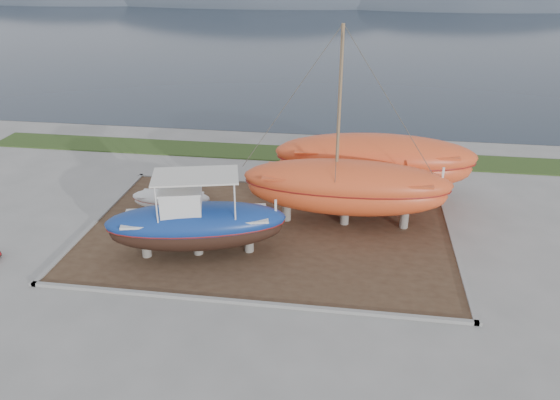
% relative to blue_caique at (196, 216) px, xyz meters
% --- Properties ---
extents(ground, '(140.00, 140.00, 0.00)m').
position_rel_blue_caique_xyz_m(ground, '(2.88, -1.41, -2.04)').
color(ground, gray).
rests_on(ground, ground).
extents(dirt_patch, '(18.00, 12.00, 0.06)m').
position_rel_blue_caique_xyz_m(dirt_patch, '(2.88, 2.59, -2.01)').
color(dirt_patch, '#422D1E').
rests_on(dirt_patch, ground).
extents(curb_frame, '(18.60, 12.60, 0.15)m').
position_rel_blue_caique_xyz_m(curb_frame, '(2.88, 2.59, -1.97)').
color(curb_frame, gray).
rests_on(curb_frame, ground).
extents(grass_strip, '(44.00, 3.00, 0.08)m').
position_rel_blue_caique_xyz_m(grass_strip, '(2.88, 14.09, -2.00)').
color(grass_strip, '#284219').
rests_on(grass_strip, ground).
extents(sea, '(260.00, 100.00, 0.04)m').
position_rel_blue_caique_xyz_m(sea, '(2.88, 68.59, -2.04)').
color(sea, '#182331').
rests_on(sea, ground).
extents(mountain_ridge, '(200.00, 36.00, 20.00)m').
position_rel_blue_caique_xyz_m(mountain_ridge, '(2.88, 123.59, -2.04)').
color(mountain_ridge, '#333D49').
rests_on(mountain_ridge, ground).
extents(blue_caique, '(8.61, 4.48, 3.96)m').
position_rel_blue_caique_xyz_m(blue_caique, '(0.00, 0.00, 0.00)').
color(blue_caique, navy).
rests_on(blue_caique, dirt_patch).
extents(white_dinghy, '(4.27, 1.67, 1.27)m').
position_rel_blue_caique_xyz_m(white_dinghy, '(-2.59, 3.93, -1.35)').
color(white_dinghy, silver).
rests_on(white_dinghy, dirt_patch).
extents(orange_sailboat, '(10.49, 3.14, 9.98)m').
position_rel_blue_caique_xyz_m(orange_sailboat, '(6.64, 4.05, 3.01)').
color(orange_sailboat, '#DE4C22').
rests_on(orange_sailboat, dirt_patch).
extents(orange_bare_hull, '(11.22, 3.70, 3.64)m').
position_rel_blue_caique_xyz_m(orange_bare_hull, '(8.08, 7.51, -0.16)').
color(orange_bare_hull, '#DE4C22').
rests_on(orange_bare_hull, dirt_patch).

